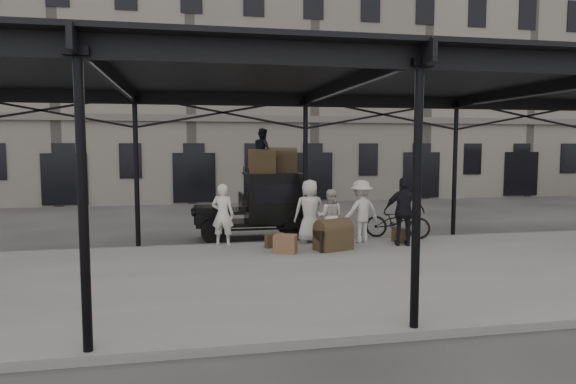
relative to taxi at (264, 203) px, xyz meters
name	(u,v)px	position (x,y,z in m)	size (l,w,h in m)	color
ground	(322,259)	(1.10, -3.33, -1.20)	(120.00, 120.00, 0.00)	#383533
platform	(344,274)	(1.10, -5.33, -1.13)	(28.00, 8.00, 0.15)	slate
canopy	(342,80)	(1.10, -5.05, 3.39)	(22.50, 9.00, 4.74)	black
building_frontage	(246,80)	(1.10, 14.67, 5.80)	(64.00, 8.00, 14.00)	slate
taxi	(264,203)	(0.00, 0.00, 0.00)	(3.65, 1.55, 2.18)	black
porter_left	(223,215)	(-1.46, -1.65, -0.14)	(0.66, 0.44, 1.82)	silver
porter_midleft	(330,216)	(1.72, -1.94, -0.24)	(0.79, 0.62, 1.63)	silver
porter_centre	(310,211)	(1.16, -1.67, -0.10)	(0.94, 0.61, 1.91)	beige
porter_official	(404,212)	(3.75, -2.71, -0.05)	(1.18, 0.49, 2.01)	black
porter_right	(361,211)	(2.67, -2.00, -0.11)	(1.22, 0.70, 1.89)	beige
bicycle	(397,221)	(4.06, -1.53, -0.52)	(0.71, 2.03, 1.07)	black
porter_roof	(263,151)	(-0.03, -0.10, 1.71)	(0.71, 0.55, 1.46)	black
steamer_trunk_roof_near	(262,163)	(-0.08, -0.25, 1.30)	(0.89, 0.55, 0.66)	#483921
steamer_trunk_roof_far	(282,162)	(0.67, 0.20, 1.32)	(0.95, 0.58, 0.70)	#483921
steamer_trunk_platform	(333,237)	(1.55, -2.92, -0.69)	(1.00, 0.61, 0.74)	#483921
wicker_hamper	(285,244)	(0.14, -3.05, -0.80)	(0.60, 0.45, 0.50)	#885E3F
suitcase_upright	(400,235)	(3.85, -2.26, -0.83)	(0.15, 0.60, 0.45)	#483921
suitcase_flat	(275,240)	(-0.02, -2.24, -0.85)	(0.60, 0.15, 0.40)	#483921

